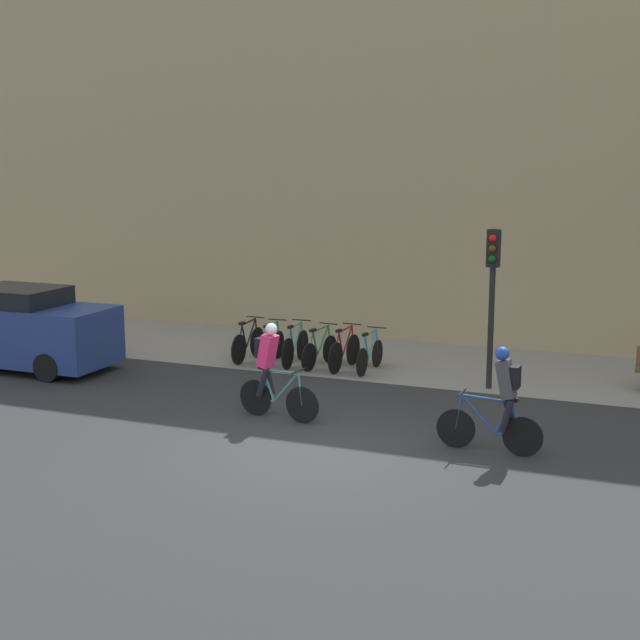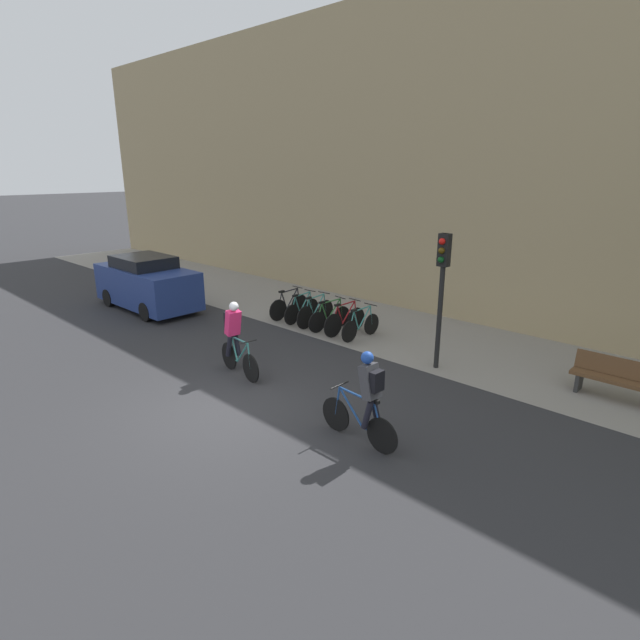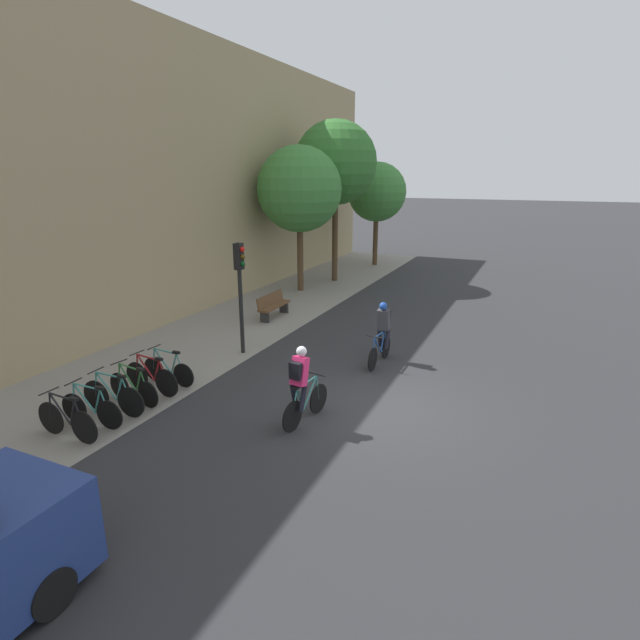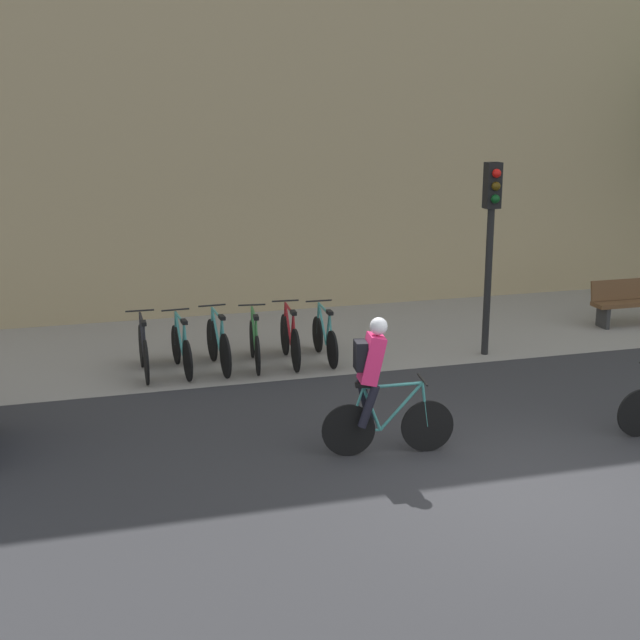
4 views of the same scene
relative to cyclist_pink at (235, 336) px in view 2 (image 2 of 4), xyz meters
name	(u,v)px [view 2 (image 2 of 4)]	position (x,y,z in m)	size (l,w,h in m)	color
ground	(227,410)	(1.39, -1.32, -0.95)	(200.00, 200.00, 0.00)	#2B2B2D
kerb_strip	(411,334)	(1.39, 5.43, -0.94)	(44.00, 4.50, 0.01)	gray
building_facade	(467,157)	(1.39, 7.98, 4.11)	(44.00, 0.60, 10.11)	tan
cyclist_pink	(235,336)	(0.00, 0.00, 0.00)	(1.68, 0.51, 1.78)	black
cyclist_grey	(367,396)	(4.28, -0.44, 0.00)	(1.75, 0.46, 1.77)	black
parked_bike_0	(289,306)	(-2.49, 4.06, -0.53)	(0.46, 1.66, 0.99)	black
parked_bike_1	(302,310)	(-1.88, 4.06, -0.55)	(0.46, 1.62, 0.96)	black
parked_bike_2	(315,313)	(-1.28, 4.06, -0.53)	(0.46, 1.70, 0.99)	black
parked_bike_3	(330,317)	(-0.67, 4.06, -0.55)	(0.46, 1.64, 0.96)	black
parked_bike_4	(345,320)	(-0.07, 4.06, -0.53)	(0.46, 1.70, 0.99)	black
parked_bike_5	(361,325)	(0.54, 4.06, -0.56)	(0.46, 1.61, 0.95)	black
traffic_light_pole	(442,276)	(3.30, 3.60, 1.35)	(0.26, 0.30, 3.30)	black
bench	(618,379)	(7.02, 4.65, -0.47)	(1.82, 0.44, 0.89)	brown
parked_car	(147,284)	(-6.91, 1.48, -0.05)	(4.30, 1.84, 1.85)	navy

